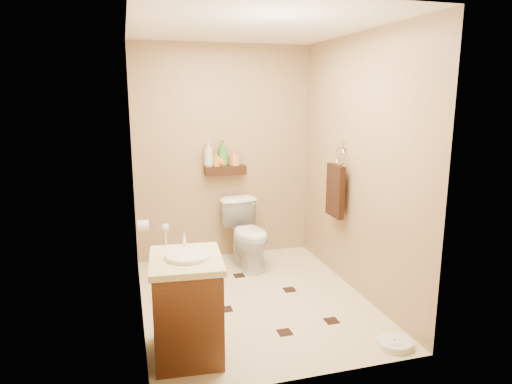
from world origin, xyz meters
name	(u,v)px	position (x,y,z in m)	size (l,w,h in m)	color
ground	(254,299)	(0.00, 0.00, 0.00)	(2.50, 2.50, 0.00)	beige
wall_back	(224,153)	(0.00, 1.25, 1.20)	(2.00, 0.04, 2.40)	tan
wall_front	(309,204)	(0.00, -1.25, 1.20)	(2.00, 0.04, 2.40)	tan
wall_left	(135,177)	(-1.00, 0.00, 1.20)	(0.04, 2.50, 2.40)	tan
wall_right	(357,166)	(1.00, 0.00, 1.20)	(0.04, 2.50, 2.40)	tan
ceiling	(253,26)	(0.00, 0.00, 2.40)	(2.00, 2.50, 0.02)	white
wall_shelf	(225,170)	(0.00, 1.17, 1.02)	(0.46, 0.14, 0.10)	#341A0E
floor_accents	(256,300)	(0.02, -0.04, 0.00)	(1.21, 1.34, 0.01)	black
toilet	(248,234)	(0.17, 0.83, 0.36)	(0.40, 0.71, 0.72)	white
vanity	(187,305)	(-0.70, -0.74, 0.38)	(0.55, 0.65, 0.86)	brown
bathroom_scale	(394,343)	(0.80, -1.07, 0.03)	(0.28, 0.28, 0.05)	white
toilet_brush	(166,253)	(-0.70, 0.96, 0.18)	(0.12, 0.12, 0.52)	#1B6E6B
towel_ring	(336,188)	(0.91, 0.25, 0.95)	(0.12, 0.30, 0.76)	silver
toilet_paper	(143,225)	(-0.94, 0.65, 0.60)	(0.12, 0.11, 0.12)	white
bottle_a	(208,154)	(-0.19, 1.17, 1.21)	(0.11, 0.11, 0.28)	beige
bottle_b	(216,159)	(-0.10, 1.17, 1.16)	(0.08, 0.08, 0.17)	orange
bottle_c	(221,159)	(-0.04, 1.17, 1.14)	(0.12, 0.12, 0.15)	orange
bottle_d	(223,153)	(-0.03, 1.17, 1.21)	(0.11, 0.11, 0.28)	#3A9130
bottle_e	(234,158)	(0.10, 1.17, 1.16)	(0.08, 0.08, 0.17)	#FD9D54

